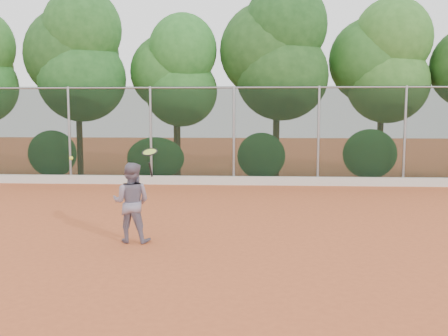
{
  "coord_description": "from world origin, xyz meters",
  "views": [
    {
      "loc": [
        0.69,
        -10.83,
        2.57
      ],
      "look_at": [
        0.0,
        1.0,
        1.25
      ],
      "focal_mm": 40.0,
      "sensor_mm": 36.0,
      "label": 1
    }
  ],
  "objects": [
    {
      "name": "tennis_racket",
      "position": [
        -1.3,
        -1.33,
        1.77
      ],
      "size": [
        0.36,
        0.35,
        0.57
      ],
      "color": "black",
      "rests_on": "ground"
    },
    {
      "name": "concrete_curb",
      "position": [
        0.0,
        6.82,
        0.15
      ],
      "size": [
        24.0,
        0.2,
        0.3
      ],
      "primitive_type": "cube",
      "color": "silver",
      "rests_on": "ground"
    },
    {
      "name": "chainlink_fence",
      "position": [
        -0.0,
        7.0,
        1.86
      ],
      "size": [
        24.09,
        0.09,
        3.5
      ],
      "color": "black",
      "rests_on": "ground"
    },
    {
      "name": "tennis_player",
      "position": [
        -1.71,
        -1.2,
        0.8
      ],
      "size": [
        0.82,
        0.66,
        1.59
      ],
      "primitive_type": "imported",
      "rotation": [
        0.0,
        0.0,
        3.06
      ],
      "color": "slate",
      "rests_on": "ground"
    },
    {
      "name": "tennis_ball_in_flight",
      "position": [
        -2.71,
        -1.73,
        1.72
      ],
      "size": [
        0.07,
        0.07,
        0.07
      ],
      "color": "yellow",
      "rests_on": "ground"
    },
    {
      "name": "ground",
      "position": [
        0.0,
        0.0,
        0.0
      ],
      "size": [
        80.0,
        80.0,
        0.0
      ],
      "primitive_type": "plane",
      "color": "#BF572D",
      "rests_on": "ground"
    },
    {
      "name": "foliage_backdrop",
      "position": [
        -0.55,
        8.98,
        4.4
      ],
      "size": [
        23.7,
        3.63,
        7.55
      ],
      "color": "#442B1A",
      "rests_on": "ground"
    }
  ]
}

